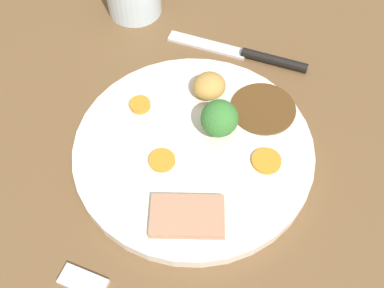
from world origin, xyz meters
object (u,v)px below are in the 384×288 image
Objects in this scene: carrot_coin_side at (266,161)px; knife at (249,55)px; broccoli_floret at (219,119)px; carrot_coin_front at (140,105)px; carrot_coin_back at (162,160)px; meat_slice_main at (187,216)px; dinner_plate at (192,153)px; roast_potato_left at (209,86)px.

knife is at bearing 21.26° from carrot_coin_side.
carrot_coin_side is at bearing -108.05° from broccoli_floret.
broccoli_floret is 14.23cm from knife.
carrot_coin_side is 0.66× the size of broccoli_floret.
carrot_coin_back is (-6.09, -5.08, -0.12)cm from carrot_coin_front.
carrot_coin_back is (5.28, 4.73, -0.17)cm from meat_slice_main.
carrot_coin_front is 0.13× the size of knife.
carrot_coin_side reaches higher than knife.
meat_slice_main is at bearing -138.14° from carrot_coin_back.
meat_slice_main is at bearing -163.94° from dinner_plate.
dinner_plate is 9.32× the size of carrot_coin_back.
roast_potato_left reaches higher than carrot_coin_front.
carrot_coin_back is at bearing 41.86° from meat_slice_main.
carrot_coin_back reaches higher than dinner_plate.
meat_slice_main is 10.54cm from carrot_coin_side.
carrot_coin_back is 19.80cm from knife.
carrot_coin_front is 15.74cm from carrot_coin_side.
meat_slice_main is at bearing -169.40° from roast_potato_left.
carrot_coin_front reaches higher than carrot_coin_side.
roast_potato_left is 1.62× the size of carrot_coin_front.
meat_slice_main is (-7.80, -2.24, 1.10)cm from dinner_plate.
carrot_coin_side is at bearing -99.20° from carrot_coin_front.
carrot_coin_side is at bearing 112.13° from knife.
meat_slice_main is 15.02cm from carrot_coin_front.
carrot_coin_back is (-10.51, 1.78, -1.21)cm from roast_potato_left.
meat_slice_main is 1.54× the size of broccoli_floret.
carrot_coin_back is 0.15× the size of knife.
carrot_coin_side is 6.68cm from broccoli_floret.
dinner_plate is at bearing -115.26° from carrot_coin_front.
dinner_plate is 3.61× the size of meat_slice_main.
broccoli_floret is at bearing -93.47° from carrot_coin_front.
carrot_coin_side is at bearing -82.44° from dinner_plate.
dinner_plate is at bearing -174.92° from roast_potato_left.
dinner_plate is 3.66cm from carrot_coin_back.
carrot_coin_front is 7.93cm from carrot_coin_back.
meat_slice_main reaches higher than carrot_coin_back.
knife is at bearing -35.53° from carrot_coin_front.
carrot_coin_front is at bearing 64.74° from dinner_plate.
carrot_coin_side is at bearing -71.14° from carrot_coin_back.
carrot_coin_back is at bearing 170.40° from roast_potato_left.
broccoli_floret reaches higher than carrot_coin_side.
carrot_coin_side is 0.17× the size of knife.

